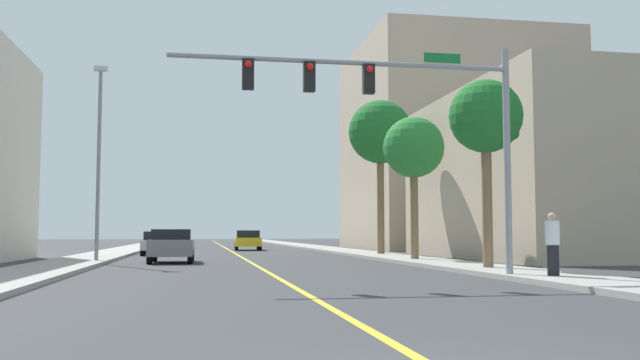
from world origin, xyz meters
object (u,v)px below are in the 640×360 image
(palm_far, at_px, (380,133))
(car_silver, at_px, (157,243))
(palm_near, at_px, (486,119))
(palm_mid, at_px, (414,149))
(car_yellow, at_px, (248,240))
(traffic_signal_mast, at_px, (399,105))
(car_gray, at_px, (172,246))
(pedestrian, at_px, (553,244))
(street_lamp, at_px, (99,152))

(palm_far, bearing_deg, car_silver, 162.26)
(palm_near, xyz_separation_m, palm_mid, (-0.11, 7.78, -0.11))
(palm_mid, distance_m, car_yellow, 23.44)
(traffic_signal_mast, distance_m, car_gray, 14.79)
(car_yellow, xyz_separation_m, pedestrian, (5.91, -34.69, 0.25))
(palm_mid, bearing_deg, street_lamp, 177.08)
(traffic_signal_mast, height_order, street_lamp, street_lamp)
(car_silver, height_order, car_gray, car_gray)
(street_lamp, bearing_deg, palm_far, 26.11)
(palm_near, bearing_deg, street_lamp, 148.80)
(traffic_signal_mast, relative_size, pedestrian, 5.68)
(traffic_signal_mast, relative_size, car_silver, 2.43)
(palm_mid, bearing_deg, pedestrian, -90.21)
(palm_near, distance_m, palm_far, 15.67)
(car_silver, xyz_separation_m, pedestrian, (11.98, -24.24, 0.30))
(street_lamp, distance_m, car_gray, 5.11)
(car_yellow, distance_m, pedestrian, 35.19)
(car_yellow, bearing_deg, pedestrian, -78.06)
(palm_far, xyz_separation_m, car_gray, (-11.30, -6.67, -6.22))
(palm_far, bearing_deg, palm_near, -91.53)
(palm_near, height_order, palm_far, palm_far)
(palm_far, xyz_separation_m, car_yellow, (-6.48, 14.46, -6.21))
(street_lamp, distance_m, car_silver, 11.96)
(palm_far, bearing_deg, car_yellow, 114.12)
(car_yellow, bearing_deg, traffic_signal_mast, -84.54)
(palm_mid, height_order, palm_far, palm_far)
(palm_near, bearing_deg, car_gray, 140.75)
(car_gray, distance_m, pedestrian, 17.29)
(palm_mid, distance_m, car_silver, 17.42)
(car_gray, xyz_separation_m, pedestrian, (10.73, -13.56, 0.26))
(car_silver, distance_m, pedestrian, 27.04)
(car_gray, bearing_deg, palm_near, -38.42)
(pedestrian, bearing_deg, car_gray, -82.18)
(street_lamp, height_order, pedestrian, street_lamp)
(traffic_signal_mast, height_order, palm_mid, traffic_signal_mast)
(car_yellow, height_order, pedestrian, pedestrian)
(traffic_signal_mast, xyz_separation_m, car_silver, (-7.95, 23.19, -4.22))
(car_yellow, bearing_deg, palm_mid, -72.75)
(palm_mid, xyz_separation_m, palm_far, (0.52, 7.78, 1.85))
(palm_near, relative_size, car_gray, 1.68)
(car_yellow, bearing_deg, car_gray, -100.59)
(car_silver, relative_size, car_yellow, 0.89)
(palm_mid, height_order, car_yellow, palm_mid)
(car_silver, bearing_deg, street_lamp, 79.08)
(palm_far, relative_size, car_gray, 2.26)
(palm_near, relative_size, car_yellow, 1.42)
(car_gray, relative_size, pedestrian, 2.23)
(car_gray, bearing_deg, car_yellow, 77.97)
(street_lamp, xyz_separation_m, palm_near, (14.02, -8.49, 0.47))
(street_lamp, xyz_separation_m, pedestrian, (13.86, -13.15, -3.76))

